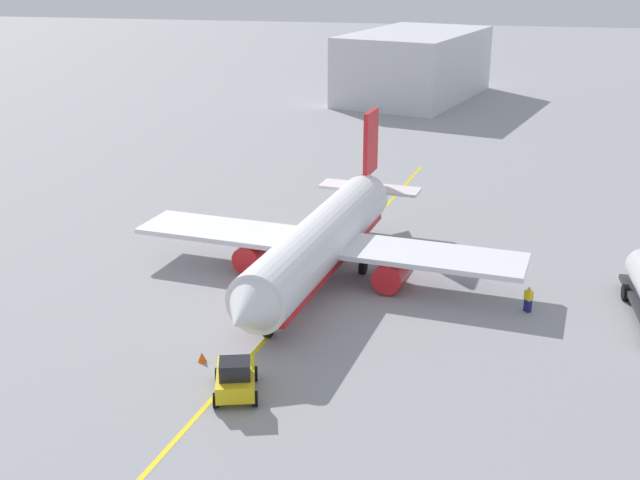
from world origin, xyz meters
name	(u,v)px	position (x,y,z in m)	size (l,w,h in m)	color
ground_plane	(320,279)	(0.00, 0.00, 0.00)	(400.00, 400.00, 0.00)	#939399
airplane	(322,242)	(-0.46, 0.06, 2.72)	(29.69, 28.69, 9.81)	white
pushback_tug	(236,377)	(16.11, -1.21, 1.01)	(4.01, 3.16, 2.20)	yellow
refueling_worker	(528,300)	(2.46, 14.30, 0.82)	(0.63, 0.60, 1.71)	navy
safety_cone_nose	(202,357)	(13.11, -4.18, 0.29)	(0.53, 0.53, 0.59)	#F2590F
distant_hangar	(415,65)	(-74.21, -0.38, 5.05)	(31.63, 22.94, 10.11)	silver
taxi_line_marking	(320,279)	(0.00, 0.00, 0.01)	(65.28, 0.30, 0.01)	yellow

